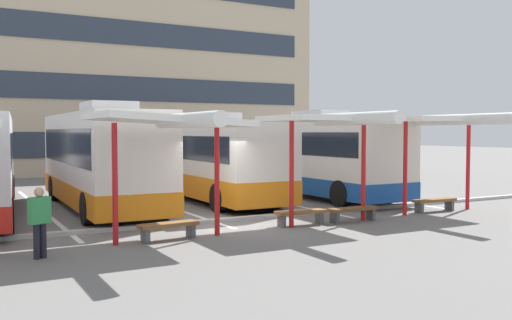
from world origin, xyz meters
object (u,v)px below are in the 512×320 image
at_px(waiting_shelter_2, 334,122).
at_px(waiting_shelter_3, 444,122).
at_px(coach_bus_2, 199,159).
at_px(bench_4, 353,211).
at_px(coach_bus_1, 101,160).
at_px(bench_2, 169,227).
at_px(bench_3, 301,214).
at_px(waiting_shelter_1, 172,123).
at_px(coach_bus_3, 300,156).
at_px(waiting_passenger_0, 40,218).
at_px(bench_5, 435,202).

bearing_deg(waiting_shelter_2, waiting_shelter_3, 2.82).
relative_size(coach_bus_2, bench_4, 7.23).
distance_m(coach_bus_1, waiting_shelter_2, 8.80).
relative_size(coach_bus_2, bench_2, 7.68).
distance_m(waiting_shelter_2, waiting_shelter_3, 4.81).
xyz_separation_m(waiting_shelter_2, bench_3, (-0.90, 0.42, -2.75)).
height_order(waiting_shelter_1, waiting_shelter_2, waiting_shelter_2).
height_order(coach_bus_3, waiting_passenger_0, coach_bus_3).
xyz_separation_m(waiting_shelter_2, waiting_passenger_0, (-8.36, -0.53, -2.19)).
relative_size(coach_bus_2, coach_bus_3, 1.02).
xyz_separation_m(coach_bus_2, coach_bus_3, (4.44, -1.06, 0.10)).
xyz_separation_m(coach_bus_1, coach_bus_3, (9.00, 0.65, -0.05)).
bearing_deg(bench_2, bench_3, 3.64).
xyz_separation_m(waiting_shelter_1, bench_3, (4.24, 0.55, -2.67)).
relative_size(waiting_shelter_2, waiting_passenger_0, 2.75).
bearing_deg(bench_2, waiting_shelter_1, -90.00).
bearing_deg(bench_3, coach_bus_2, 88.41).
relative_size(bench_2, waiting_passenger_0, 1.03).
bearing_deg(coach_bus_1, bench_5, -32.34).
bearing_deg(bench_2, coach_bus_3, 39.91).
height_order(coach_bus_1, bench_4, coach_bus_1).
bearing_deg(coach_bus_3, waiting_passenger_0, -146.16).
xyz_separation_m(bench_2, waiting_passenger_0, (-3.22, -0.68, 0.56)).
relative_size(waiting_shelter_1, waiting_passenger_0, 2.96).
height_order(coach_bus_3, bench_3, coach_bus_3).
bearing_deg(bench_3, coach_bus_1, 123.49).
distance_m(waiting_shelter_3, waiting_passenger_0, 13.37).
bearing_deg(coach_bus_3, coach_bus_2, 166.62).
bearing_deg(coach_bus_2, waiting_passenger_0, -129.92).
relative_size(coach_bus_2, waiting_shelter_1, 2.68).
distance_m(waiting_shelter_1, bench_2, 2.68).
bearing_deg(coach_bus_3, bench_3, -123.04).
height_order(coach_bus_2, bench_4, coach_bus_2).
distance_m(coach_bus_2, coach_bus_3, 4.57).
relative_size(coach_bus_3, bench_2, 7.52).
bearing_deg(waiting_shelter_1, waiting_shelter_3, 2.09).
bearing_deg(coach_bus_3, bench_2, -140.09).
distance_m(bench_3, waiting_passenger_0, 7.54).
relative_size(waiting_shelter_2, waiting_shelter_3, 1.01).
bearing_deg(bench_4, bench_3, 173.41).
height_order(bench_4, bench_5, same).
distance_m(waiting_shelter_2, bench_3, 2.93).
xyz_separation_m(coach_bus_2, bench_2, (-4.47, -8.51, -1.29)).
relative_size(coach_bus_1, waiting_passenger_0, 6.48).
relative_size(coach_bus_3, waiting_shelter_2, 2.82).
distance_m(coach_bus_2, bench_5, 9.82).
height_order(waiting_shelter_2, waiting_passenger_0, waiting_shelter_2).
bearing_deg(coach_bus_3, waiting_shelter_3, -82.04).
height_order(coach_bus_3, bench_5, coach_bus_3).
xyz_separation_m(coach_bus_3, waiting_shelter_2, (-3.77, -7.61, 1.37)).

